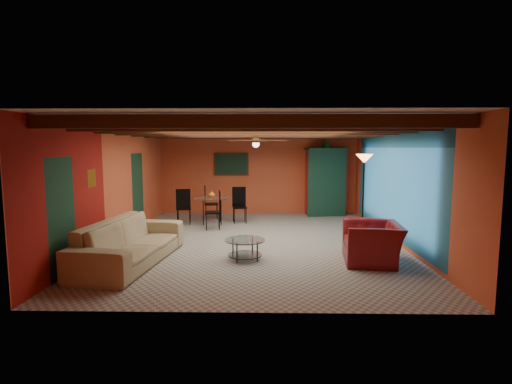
{
  "coord_description": "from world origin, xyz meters",
  "views": [
    {
      "loc": [
        0.18,
        -9.02,
        2.21
      ],
      "look_at": [
        0.0,
        0.2,
        1.15
      ],
      "focal_mm": 27.44,
      "sensor_mm": 36.0,
      "label": 1
    }
  ],
  "objects_px": {
    "sofa": "(131,242)",
    "vase": "(212,184)",
    "coffee_table": "(245,249)",
    "armchair": "(372,243)",
    "potted_plant": "(326,143)",
    "dining_table": "(212,206)",
    "armoire": "(326,183)",
    "floor_lamp": "(363,195)"
  },
  "relations": [
    {
      "from": "sofa",
      "to": "vase",
      "type": "height_order",
      "value": "vase"
    },
    {
      "from": "sofa",
      "to": "coffee_table",
      "type": "relative_size",
      "value": 3.58
    },
    {
      "from": "armchair",
      "to": "potted_plant",
      "type": "xyz_separation_m",
      "value": [
        -0.07,
        5.33,
        1.97
      ]
    },
    {
      "from": "coffee_table",
      "to": "dining_table",
      "type": "distance_m",
      "value": 3.84
    },
    {
      "from": "dining_table",
      "to": "armoire",
      "type": "bearing_deg",
      "value": 23.54
    },
    {
      "from": "potted_plant",
      "to": "vase",
      "type": "xyz_separation_m",
      "value": [
        -3.52,
        -1.53,
        -1.2
      ]
    },
    {
      "from": "dining_table",
      "to": "sofa",
      "type": "bearing_deg",
      "value": -104.64
    },
    {
      "from": "armoire",
      "to": "vase",
      "type": "height_order",
      "value": "armoire"
    },
    {
      "from": "dining_table",
      "to": "vase",
      "type": "height_order",
      "value": "vase"
    },
    {
      "from": "coffee_table",
      "to": "floor_lamp",
      "type": "xyz_separation_m",
      "value": [
        2.84,
        2.12,
        0.82
      ]
    },
    {
      "from": "potted_plant",
      "to": "vase",
      "type": "distance_m",
      "value": 4.02
    },
    {
      "from": "armoire",
      "to": "potted_plant",
      "type": "bearing_deg",
      "value": 0.0
    },
    {
      "from": "coffee_table",
      "to": "potted_plant",
      "type": "distance_m",
      "value": 6.1
    },
    {
      "from": "coffee_table",
      "to": "vase",
      "type": "height_order",
      "value": "vase"
    },
    {
      "from": "coffee_table",
      "to": "floor_lamp",
      "type": "relative_size",
      "value": 0.39
    },
    {
      "from": "armchair",
      "to": "vase",
      "type": "relative_size",
      "value": 5.82
    },
    {
      "from": "armoire",
      "to": "floor_lamp",
      "type": "bearing_deg",
      "value": -91.16
    },
    {
      "from": "sofa",
      "to": "vase",
      "type": "relative_size",
      "value": 14.1
    },
    {
      "from": "armchair",
      "to": "potted_plant",
      "type": "height_order",
      "value": "potted_plant"
    },
    {
      "from": "vase",
      "to": "potted_plant",
      "type": "bearing_deg",
      "value": 23.54
    },
    {
      "from": "potted_plant",
      "to": "vase",
      "type": "bearing_deg",
      "value": -156.46
    },
    {
      "from": "coffee_table",
      "to": "armoire",
      "type": "distance_m",
      "value": 5.77
    },
    {
      "from": "dining_table",
      "to": "potted_plant",
      "type": "distance_m",
      "value": 4.25
    },
    {
      "from": "coffee_table",
      "to": "vase",
      "type": "bearing_deg",
      "value": 107.25
    },
    {
      "from": "coffee_table",
      "to": "armoire",
      "type": "height_order",
      "value": "armoire"
    },
    {
      "from": "armchair",
      "to": "dining_table",
      "type": "relative_size",
      "value": 0.58
    },
    {
      "from": "dining_table",
      "to": "vase",
      "type": "bearing_deg",
      "value": 0.0
    },
    {
      "from": "sofa",
      "to": "coffee_table",
      "type": "distance_m",
      "value": 2.19
    },
    {
      "from": "dining_table",
      "to": "floor_lamp",
      "type": "bearing_deg",
      "value": -21.09
    },
    {
      "from": "sofa",
      "to": "floor_lamp",
      "type": "height_order",
      "value": "floor_lamp"
    },
    {
      "from": "dining_table",
      "to": "potted_plant",
      "type": "bearing_deg",
      "value": 23.54
    },
    {
      "from": "vase",
      "to": "dining_table",
      "type": "bearing_deg",
      "value": 180.0
    },
    {
      "from": "sofa",
      "to": "armoire",
      "type": "bearing_deg",
      "value": -32.9
    },
    {
      "from": "floor_lamp",
      "to": "vase",
      "type": "xyz_separation_m",
      "value": [
        -3.97,
        1.53,
        0.13
      ]
    },
    {
      "from": "armoire",
      "to": "armchair",
      "type": "bearing_deg",
      "value": -98.73
    },
    {
      "from": "armchair",
      "to": "vase",
      "type": "distance_m",
      "value": 5.28
    },
    {
      "from": "armchair",
      "to": "floor_lamp",
      "type": "height_order",
      "value": "floor_lamp"
    },
    {
      "from": "floor_lamp",
      "to": "vase",
      "type": "height_order",
      "value": "floor_lamp"
    },
    {
      "from": "dining_table",
      "to": "coffee_table",
      "type": "bearing_deg",
      "value": -72.75
    },
    {
      "from": "sofa",
      "to": "dining_table",
      "type": "relative_size",
      "value": 1.41
    },
    {
      "from": "armchair",
      "to": "armoire",
      "type": "relative_size",
      "value": 0.56
    },
    {
      "from": "floor_lamp",
      "to": "potted_plant",
      "type": "bearing_deg",
      "value": 98.35
    }
  ]
}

